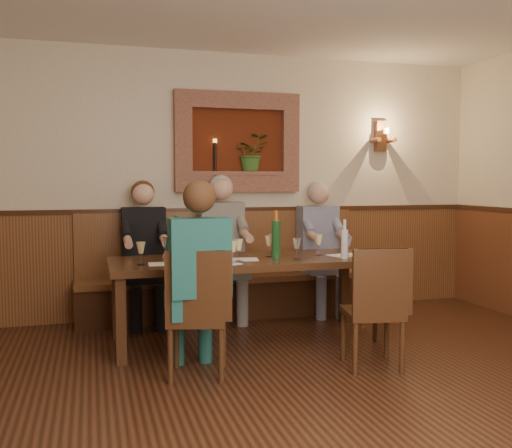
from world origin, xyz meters
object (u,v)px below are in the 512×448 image
Objects in this scene: dining_table at (247,267)px; water_bottle at (344,243)px; chair_near_right at (373,333)px; person_bench_mid at (223,260)px; chair_near_left at (198,339)px; spittoon_bucket at (218,246)px; wine_bottle_green_a at (276,238)px; bench at (223,286)px; person_bench_left at (145,266)px; person_chair_front at (198,295)px; person_bench_right at (321,259)px; wine_bottle_green_b at (176,242)px.

dining_table is 6.90× the size of water_bottle.
dining_table is 1.29m from chair_near_right.
chair_near_left is at bearing -109.29° from person_bench_mid.
wine_bottle_green_a reaches higher than spittoon_bucket.
wine_bottle_green_a is at bearing -8.70° from spittoon_bucket.
bench is 2.00× the size of person_bench_mid.
person_bench_left reaches higher than bench.
dining_table is 2.52× the size of chair_near_left.
spittoon_bucket is (0.32, 0.78, 0.26)m from person_chair_front.
person_bench_right is 3.63× the size of wine_bottle_green_b.
chair_near_right is 0.63× the size of person_bench_mid.
chair_near_right is 0.66× the size of person_bench_right.
person_chair_front is at bearing -127.12° from dining_table.
wine_bottle_green_b is (-0.63, -0.94, 0.58)m from bench.
person_chair_front reaches higher than chair_near_right.
person_chair_front is (-1.65, -1.61, 0.01)m from person_bench_right.
bench reaches higher than spittoon_bucket.
water_bottle is at bearing -102.05° from person_bench_right.
bench is at bearing 78.42° from person_bench_mid.
wine_bottle_green_a is at bearing 128.85° from chair_near_right.
person_bench_right reaches higher than wine_bottle_green_b.
chair_near_left is 2.24× the size of wine_bottle_green_a.
chair_near_left is 2.42× the size of wine_bottle_green_b.
person_bench_mid is 1.05× the size of person_bench_right.
person_bench_left reaches higher than person_bench_right.
wine_bottle_green_b is (-1.36, 0.98, 0.64)m from chair_near_right.
bench is (0.00, 0.94, -0.35)m from dining_table.
spittoon_bucket is at bearing 146.09° from chair_near_right.
person_bench_mid reaches higher than wine_bottle_green_a.
person_bench_left is 1.04m from spittoon_bucket.
chair_near_right is 0.95m from water_bottle.
bench is 3.18× the size of chair_near_right.
person_bench_right reaches higher than bench.
chair_near_left is 1.29m from wine_bottle_green_a.
person_bench_right is 3.36× the size of wine_bottle_green_a.
person_chair_front is (0.01, 0.02, 0.32)m from chair_near_left.
wine_bottle_green_a is at bearing -76.20° from bench.
wine_bottle_green_b is (-0.04, 0.78, 0.31)m from person_chair_front.
person_bench_left is 4.15× the size of water_bottle.
person_chair_front reaches higher than dining_table.
spittoon_bucket is (-0.26, -0.94, 0.54)m from bench.
spittoon_bucket reaches higher than dining_table.
bench is at bearing 121.57° from chair_near_right.
wine_bottle_green_b is 1.48m from water_bottle.
chair_near_right is 1.80m from wine_bottle_green_b.
bench is at bearing 103.80° from wine_bottle_green_a.
water_bottle is (1.42, 0.53, 0.61)m from chair_near_left.
wine_bottle_green_b is (-0.36, -0.00, 0.05)m from spittoon_bucket.
dining_table is at bearing 163.56° from wine_bottle_green_a.
person_bench_right is 4.11× the size of water_bottle.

